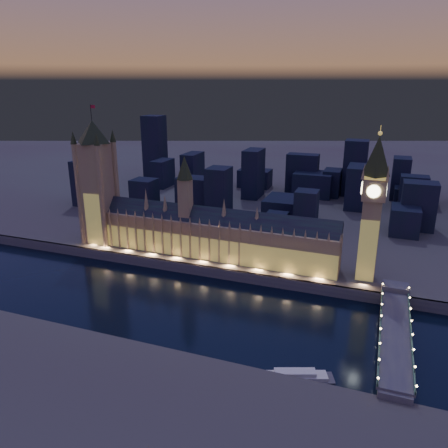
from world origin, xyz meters
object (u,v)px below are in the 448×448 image
(victoria_tower, at_px, (97,176))
(river_boat, at_px, (295,376))
(elizabeth_tower, at_px, (373,197))
(palace_of_westminster, at_px, (208,233))
(westminster_bridge, at_px, (394,333))

(victoria_tower, xyz_separation_m, river_boat, (192.31, -115.59, -62.80))
(elizabeth_tower, relative_size, river_boat, 2.69)
(victoria_tower, bearing_deg, palace_of_westminster, -0.10)
(palace_of_westminster, relative_size, victoria_tower, 1.77)
(victoria_tower, height_order, elizabeth_tower, victoria_tower)
(elizabeth_tower, bearing_deg, palace_of_westminster, -179.92)
(elizabeth_tower, xyz_separation_m, river_boat, (-25.69, -115.59, -64.99))
(elizabeth_tower, bearing_deg, river_boat, -102.53)
(elizabeth_tower, height_order, westminster_bridge, elizabeth_tower)
(palace_of_westminster, bearing_deg, westminster_bridge, -25.22)
(river_boat, bearing_deg, elizabeth_tower, 77.47)
(river_boat, bearing_deg, victoria_tower, 148.99)
(victoria_tower, height_order, river_boat, victoria_tower)
(westminster_bridge, bearing_deg, elizabeth_tower, 106.99)
(palace_of_westminster, xyz_separation_m, elizabeth_tower, (118.48, 0.17, 40.18))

